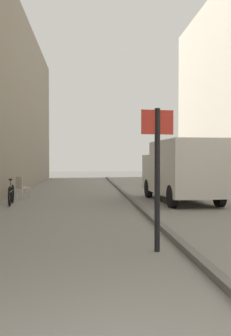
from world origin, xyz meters
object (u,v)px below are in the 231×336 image
object	(u,v)px
delivery_van	(180,169)
street_sign_post	(157,167)
bicycle_leaning	(11,195)
cafe_chair_near_window	(22,186)

from	to	relation	value
delivery_van	street_sign_post	size ratio (longest dim) A/B	2.08
street_sign_post	bicycle_leaning	size ratio (longest dim) A/B	1.47
delivery_van	cafe_chair_near_window	bearing A→B (deg)	161.70
street_sign_post	bicycle_leaning	distance (m)	8.60
street_sign_post	cafe_chair_near_window	distance (m)	10.61
bicycle_leaning	street_sign_post	bearing A→B (deg)	-66.89
bicycle_leaning	cafe_chair_near_window	xyz separation A→B (m)	(-0.00, 2.27, 0.17)
bicycle_leaning	cafe_chair_near_window	world-z (taller)	bicycle_leaning
street_sign_post	bicycle_leaning	bearing A→B (deg)	-69.23
cafe_chair_near_window	street_sign_post	bearing A→B (deg)	-20.99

